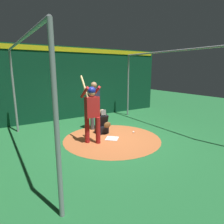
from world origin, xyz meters
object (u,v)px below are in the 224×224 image
Objects in this scene: home_plate at (112,138)px; batter at (92,109)px; catcher at (102,124)px; baseball_0 at (133,132)px; umpire at (94,103)px.

batter is (-0.03, -0.74, 1.11)m from home_plate.
catcher is 12.51× the size of baseball_0.
umpire is at bearing -141.65° from baseball_0.
umpire is at bearing 179.20° from home_plate.
baseball_0 reaches higher than home_plate.
home_plate is 0.22× the size of umpire.
home_plate is at bearing -0.92° from catcher.
baseball_0 is (-0.05, 1.75, -1.08)m from batter.
catcher is at bearing 131.69° from batter.
home_plate is at bearing -85.42° from baseball_0.
batter is at bearing -92.29° from home_plate.
catcher is 0.95m from umpire.
umpire is (-0.64, 0.01, 0.71)m from catcher.
home_plate is 0.78m from catcher.
catcher is 1.21m from baseball_0.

